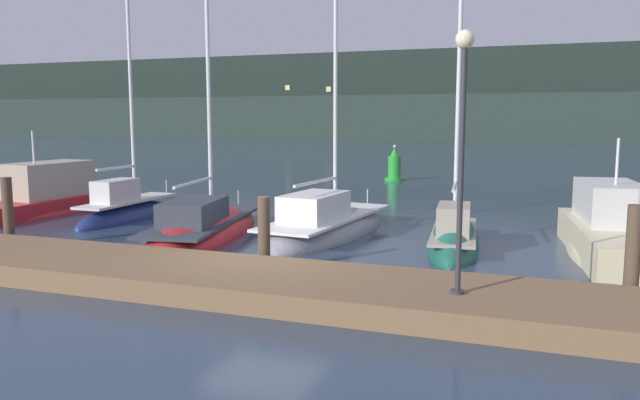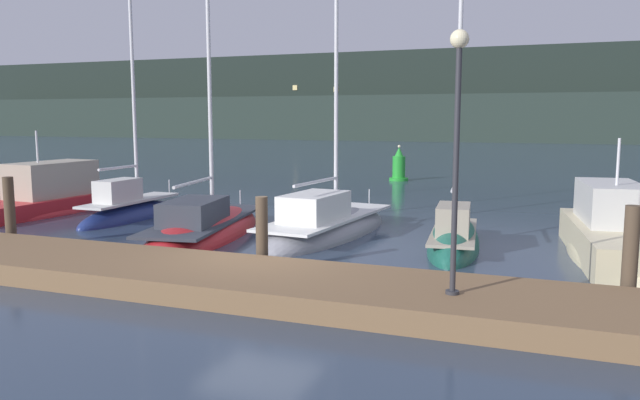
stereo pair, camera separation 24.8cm
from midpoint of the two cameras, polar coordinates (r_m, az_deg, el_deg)
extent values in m
plane|color=#2D3D51|center=(14.38, -5.05, -6.67)|extent=(400.00, 400.00, 0.00)
cube|color=brown|center=(13.03, -7.97, -7.20)|extent=(37.38, 2.80, 0.45)
cylinder|color=#4C3D2D|center=(18.84, -26.16, -1.02)|extent=(0.28, 0.28, 1.94)
cylinder|color=#4C3D2D|center=(14.32, -4.84, -3.16)|extent=(0.28, 0.28, 1.74)
cylinder|color=#4C3D2D|center=(13.02, 26.99, -4.65)|extent=(0.28, 0.28, 1.92)
ellipsoid|color=red|center=(25.10, -24.15, -1.18)|extent=(2.78, 7.45, 0.91)
cube|color=red|center=(25.06, -24.18, -0.52)|extent=(2.55, 6.71, 0.58)
cube|color=#A39984|center=(25.44, -23.07, 1.77)|extent=(1.79, 3.31, 1.29)
cube|color=black|center=(26.44, -20.77, 2.51)|extent=(1.43, 0.34, 0.58)
cylinder|color=silver|center=(24.97, -24.20, 4.46)|extent=(0.07, 0.07, 1.17)
ellipsoid|color=navy|center=(22.81, -16.60, -1.65)|extent=(1.37, 5.21, 1.13)
cube|color=silver|center=(22.72, -16.67, -0.03)|extent=(1.15, 4.38, 0.08)
cube|color=silver|center=(22.18, -17.68, 0.84)|extent=(0.81, 1.67, 0.75)
cylinder|color=silver|center=(22.88, -16.38, 9.10)|extent=(0.12, 0.12, 7.23)
cylinder|color=silver|center=(22.15, -17.66, 2.83)|extent=(0.10, 1.97, 0.09)
cylinder|color=silver|center=(24.62, -13.34, 1.24)|extent=(0.04, 0.04, 0.50)
ellipsoid|color=red|center=(19.08, -10.01, -3.21)|extent=(3.54, 7.73, 1.45)
cube|color=#333842|center=(19.00, -10.05, -1.80)|extent=(2.98, 6.50, 0.08)
cube|color=#333842|center=(18.11, -11.06, -1.05)|extent=(1.75, 2.59, 0.68)
cylinder|color=silver|center=(19.36, -9.73, 11.52)|extent=(0.12, 0.12, 8.84)
cylinder|color=silver|center=(18.06, -11.06, 1.61)|extent=(0.61, 2.83, 0.09)
cylinder|color=silver|center=(22.17, -6.99, 0.25)|extent=(0.04, 0.04, 0.50)
ellipsoid|color=gray|center=(18.94, 1.07, -3.17)|extent=(2.87, 7.48, 1.39)
cube|color=silver|center=(18.85, 1.08, -1.56)|extent=(2.41, 6.28, 0.08)
cube|color=silver|center=(18.01, -0.11, -0.62)|extent=(1.52, 2.45, 0.77)
cylinder|color=silver|center=(19.20, 1.87, 12.21)|extent=(0.12, 0.12, 9.09)
cylinder|color=silver|center=(18.02, 0.04, 1.67)|extent=(0.35, 2.69, 0.09)
cylinder|color=silver|center=(21.87, 4.85, 0.34)|extent=(0.04, 0.04, 0.50)
ellipsoid|color=#195647|center=(17.42, 12.51, -4.30)|extent=(1.91, 5.26, 1.63)
cube|color=#A39984|center=(17.34, 12.55, -2.84)|extent=(1.60, 4.42, 0.08)
cube|color=#A39984|center=(16.66, 12.51, -1.77)|extent=(0.99, 1.72, 0.77)
cylinder|color=silver|center=(17.48, 12.94, 8.81)|extent=(0.12, 0.12, 7.03)
cylinder|color=silver|center=(16.52, 12.59, 1.19)|extent=(0.31, 2.09, 0.09)
cylinder|color=silver|center=(19.63, 12.84, -0.90)|extent=(0.04, 0.04, 0.50)
ellipsoid|color=beige|center=(17.38, 25.60, -4.90)|extent=(2.79, 6.92, 1.39)
cube|color=beige|center=(17.30, 25.68, -3.55)|extent=(2.55, 6.23, 0.84)
cube|color=silver|center=(17.81, 25.43, -0.21)|extent=(1.71, 3.10, 1.02)
cube|color=black|center=(19.11, 24.68, 0.78)|extent=(1.24, 0.36, 0.46)
cylinder|color=silver|center=(17.18, 25.98, 3.16)|extent=(0.07, 0.07, 1.17)
cylinder|color=green|center=(35.26, 7.40, 1.90)|extent=(1.06, 1.06, 0.16)
cylinder|color=green|center=(35.20, 7.42, 3.01)|extent=(0.71, 0.71, 1.21)
cone|color=green|center=(35.14, 7.44, 4.40)|extent=(0.50, 0.50, 0.50)
sphere|color=#F9EAB7|center=(35.13, 7.45, 4.88)|extent=(0.16, 0.16, 0.16)
cylinder|color=#2D2D33|center=(11.34, 12.62, -8.23)|extent=(0.24, 0.24, 0.06)
cylinder|color=#2D2D33|center=(10.96, 12.94, 2.50)|extent=(0.10, 0.10, 4.18)
sphere|color=#F9EAB7|center=(10.99, 13.29, 14.14)|extent=(0.32, 0.32, 0.32)
cube|color=#1E2823|center=(105.30, 17.68, 9.10)|extent=(240.00, 16.00, 13.92)
cube|color=#26332C|center=(100.11, 2.54, 7.50)|extent=(144.00, 10.00, 6.81)
cube|color=#F4DB8C|center=(97.15, 23.84, 6.18)|extent=(0.80, 0.10, 0.80)
cube|color=#F4DB8C|center=(99.02, 9.39, 8.62)|extent=(0.80, 0.10, 0.80)
cube|color=#F4DB8C|center=(105.49, -2.24, 10.23)|extent=(0.80, 0.10, 0.80)
cube|color=#F4DB8C|center=(100.50, 5.77, 8.89)|extent=(0.80, 0.10, 0.80)
cube|color=#F4DB8C|center=(102.86, 1.54, 10.10)|extent=(0.80, 0.10, 0.80)
cube|color=#F4DB8C|center=(97.05, 21.58, 8.53)|extent=(0.80, 0.10, 0.80)
cube|color=#F4DB8C|center=(104.59, -1.16, 6.86)|extent=(0.80, 0.10, 0.80)
cube|color=#F4DB8C|center=(112.15, -9.40, 6.93)|extent=(0.80, 0.10, 0.80)
cube|color=#F4DB8C|center=(116.20, -12.70, 6.93)|extent=(0.80, 0.10, 0.80)
cube|color=#F4DB8C|center=(113.44, -10.54, 8.85)|extent=(0.80, 0.10, 0.80)
cube|color=#F4DB8C|center=(97.34, 25.37, 5.38)|extent=(0.80, 0.10, 0.80)
camera|label=1|loc=(0.12, -89.60, 0.05)|focal=35.00mm
camera|label=2|loc=(0.12, 90.40, -0.05)|focal=35.00mm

